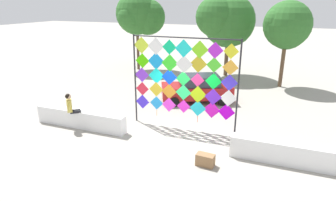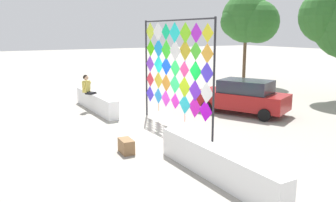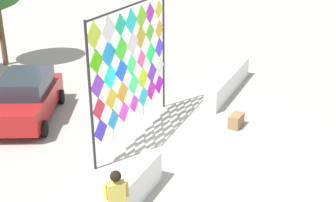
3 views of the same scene
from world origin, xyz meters
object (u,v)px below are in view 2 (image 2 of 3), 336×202
Objects in this scene: parked_car at (243,97)px; kite_display_rack at (175,65)px; cardboard_box_large at (126,146)px; tree_far_right at (249,20)px; seated_vendor at (89,89)px.

kite_display_rack is at bearing -83.53° from parked_car.
tree_far_right is at bearing 124.46° from cardboard_box_large.
kite_display_rack is at bearing -54.96° from tree_far_right.
seated_vendor is at bearing -77.46° from tree_far_right.
parked_car is at bearing 55.16° from seated_vendor.
kite_display_rack is 4.08m from parked_car.
tree_far_right is (-6.54, 6.19, 3.53)m from parked_car.
seated_vendor is (-4.33, -1.88, -1.37)m from kite_display_rack.
seated_vendor is at bearing -156.55° from kite_display_rack.
seated_vendor is 0.27× the size of tree_far_right.
kite_display_rack is 7.54× the size of cardboard_box_large.
cardboard_box_large is at bearing -55.54° from tree_far_right.
tree_far_right is (-6.96, 9.93, 1.94)m from kite_display_rack.
cardboard_box_large is at bearing -57.69° from kite_display_rack.
tree_far_right is at bearing 125.04° from kite_display_rack.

